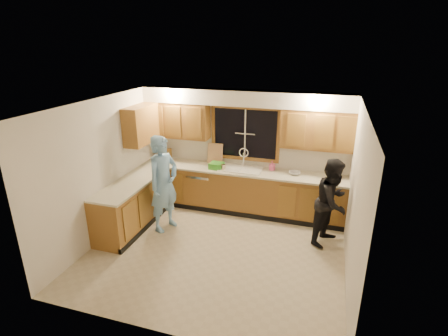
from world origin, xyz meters
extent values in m
plane|color=#C3B496|center=(0.00, 0.00, 0.00)|extent=(4.20, 4.20, 0.00)
plane|color=silver|center=(0.00, 0.00, 2.50)|extent=(4.20, 4.20, 0.00)
plane|color=silver|center=(0.00, 1.90, 1.25)|extent=(4.20, 0.00, 4.20)
plane|color=silver|center=(-2.10, 0.00, 1.25)|extent=(0.00, 3.80, 3.80)
plane|color=silver|center=(2.10, 0.00, 1.25)|extent=(0.00, 3.80, 3.80)
cube|color=olive|center=(0.00, 1.60, 0.44)|extent=(4.20, 0.60, 0.88)
cube|color=olive|center=(-1.80, 0.35, 0.44)|extent=(0.60, 1.90, 0.88)
cube|color=beige|center=(0.00, 1.58, 0.90)|extent=(4.20, 0.63, 0.04)
cube|color=beige|center=(-1.79, 0.35, 0.90)|extent=(0.63, 1.90, 0.04)
cube|color=olive|center=(-1.43, 1.73, 1.83)|extent=(1.35, 0.33, 0.75)
cube|color=olive|center=(1.43, 1.73, 1.83)|extent=(1.35, 0.33, 0.75)
cube|color=olive|center=(-1.94, 1.12, 1.83)|extent=(0.33, 0.90, 0.75)
cube|color=white|center=(0.00, 1.72, 2.35)|extent=(4.20, 0.35, 0.30)
cube|color=black|center=(0.00, 1.90, 1.60)|extent=(1.30, 0.01, 1.00)
cube|color=olive|center=(0.00, 1.89, 2.14)|extent=(1.44, 0.03, 0.07)
cube|color=olive|center=(0.00, 1.89, 1.07)|extent=(1.44, 0.03, 0.07)
cube|color=olive|center=(-0.69, 1.89, 1.60)|extent=(0.07, 0.03, 1.00)
cube|color=olive|center=(0.69, 1.89, 1.60)|extent=(0.07, 0.03, 1.00)
cube|color=white|center=(0.00, 1.60, 0.93)|extent=(0.86, 0.52, 0.03)
cube|color=white|center=(-0.21, 1.60, 0.84)|extent=(0.38, 0.42, 0.18)
cube|color=white|center=(0.21, 1.60, 0.84)|extent=(0.38, 0.42, 0.18)
cylinder|color=silver|center=(0.00, 1.80, 1.08)|extent=(0.04, 0.04, 0.28)
torus|color=silver|center=(0.00, 1.80, 1.22)|extent=(0.21, 0.03, 0.21)
cube|color=white|center=(-0.85, 1.59, 0.41)|extent=(0.60, 0.56, 0.82)
cube|color=white|center=(-1.80, -0.22, 0.45)|extent=(0.58, 0.75, 0.90)
imported|color=#77ACE0|center=(-1.18, 0.46, 0.91)|extent=(0.63, 0.77, 1.82)
imported|color=black|center=(1.82, 0.88, 0.78)|extent=(0.86, 0.93, 1.55)
cube|color=olive|center=(-1.68, 1.74, 1.04)|extent=(0.17, 0.16, 0.24)
cube|color=tan|center=(-0.63, 1.82, 1.14)|extent=(0.33, 0.13, 0.43)
cube|color=green|center=(-0.49, 1.50, 0.98)|extent=(0.29, 0.27, 0.12)
imported|color=#DF5593|center=(0.61, 1.74, 1.02)|extent=(0.12, 0.12, 0.20)
imported|color=silver|center=(1.08, 1.63, 0.95)|extent=(0.27, 0.27, 0.06)
cylinder|color=#C8B39A|center=(-0.34, 1.42, 0.98)|extent=(0.07, 0.07, 0.13)
cylinder|color=#C8B39A|center=(-0.33, 1.49, 0.98)|extent=(0.07, 0.07, 0.11)
camera|label=1|loc=(1.64, -4.87, 3.40)|focal=28.00mm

